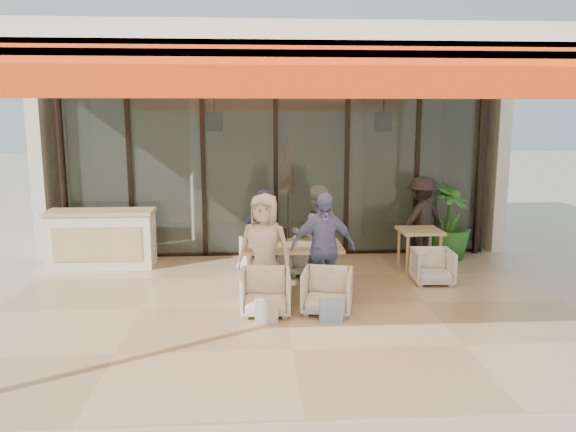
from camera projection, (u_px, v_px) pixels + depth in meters
name	position (u px, v px, depth m)	size (l,w,h in m)	color
ground	(285.00, 308.00, 7.89)	(70.00, 70.00, 0.00)	#C6B293
terrace_floor	(285.00, 307.00, 7.89)	(8.00, 6.00, 0.01)	tan
terrace_structure	(286.00, 68.00, 7.06)	(8.00, 6.00, 3.40)	silver
glass_storefront	(276.00, 173.00, 10.56)	(8.08, 0.10, 3.20)	#9EADA3
interior_block	(272.00, 135.00, 12.72)	(9.05, 3.62, 3.52)	silver
host_counter	(102.00, 239.00, 9.86)	(1.85, 0.65, 1.04)	silver
dining_table	(291.00, 248.00, 8.48)	(1.50, 0.90, 0.93)	tan
chair_far_left	(263.00, 255.00, 9.43)	(0.69, 0.65, 0.71)	silver
chair_far_right	(312.00, 254.00, 9.49)	(0.69, 0.65, 0.71)	silver
chair_near_left	(265.00, 290.00, 7.57)	(0.66, 0.62, 0.68)	silver
chair_near_right	(327.00, 289.00, 7.62)	(0.66, 0.61, 0.68)	silver
diner_navy	(263.00, 237.00, 8.87)	(0.56, 0.37, 1.53)	#181B36
diner_grey	(316.00, 235.00, 8.92)	(0.77, 0.60, 1.59)	slate
diner_cream	(264.00, 249.00, 7.98)	(0.78, 0.51, 1.59)	beige
diner_periwinkle	(323.00, 248.00, 8.03)	(0.94, 0.39, 1.60)	#6A72B1
tote_bag_cream	(266.00, 312.00, 7.21)	(0.30, 0.10, 0.34)	silver
tote_bag_blue	(331.00, 311.00, 7.26)	(0.30, 0.10, 0.34)	#99BFD8
side_table	(420.00, 235.00, 9.63)	(0.70, 0.70, 0.74)	tan
side_chair	(433.00, 265.00, 8.95)	(0.61, 0.57, 0.63)	silver
standing_woman	(421.00, 219.00, 10.34)	(1.02, 0.58, 1.57)	black
potted_palm	(449.00, 222.00, 10.42)	(0.80, 0.80, 1.43)	#1E5919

